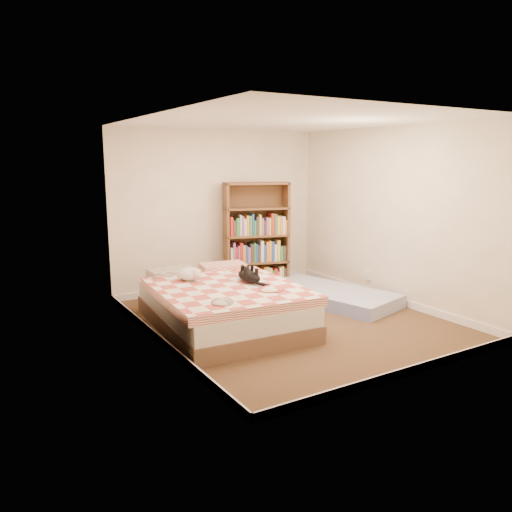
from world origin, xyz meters
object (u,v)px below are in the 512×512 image
bed (221,304)px  floor_mattress (326,294)px  bookshelf (256,251)px  black_cat (248,276)px  white_dog (190,274)px

bed → floor_mattress: bearing=9.8°
bed → bookshelf: bearing=50.2°
black_cat → bookshelf: bearing=75.0°
floor_mattress → black_cat: (-1.50, -0.29, 0.52)m
floor_mattress → black_cat: bearing=176.0°
bed → black_cat: 0.48m
white_dog → floor_mattress: bearing=20.8°
bed → bookshelf: 1.95m
bookshelf → black_cat: 1.79m
floor_mattress → black_cat: 1.61m
bookshelf → floor_mattress: 1.39m
bookshelf → white_dog: bearing=-130.5°
bookshelf → black_cat: bearing=-107.8°
bed → black_cat: size_ratio=3.16×
bookshelf → white_dog: size_ratio=4.04×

